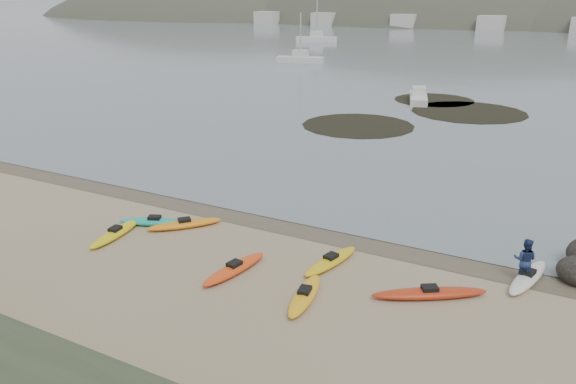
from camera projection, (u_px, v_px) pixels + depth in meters
The scene contains 6 objects.
ground at pixel (288, 222), 26.33m from camera, with size 600.00×600.00×0.00m, color tan.
wet_sand at pixel (285, 224), 26.08m from camera, with size 60.00×60.00×0.00m, color brown.
kayaks at pixel (278, 257), 22.49m from camera, with size 18.24×8.47×0.34m.
person_east at pixel (525, 260), 20.75m from camera, with size 0.82×0.64×1.69m, color navy.
kelp_mats at pixel (426, 113), 49.83m from camera, with size 16.30×22.36×0.04m.
moored_boats at pixel (489, 52), 95.36m from camera, with size 99.39×94.04×1.22m.
Camera 1 is at (11.51, -21.41, 10.21)m, focal length 35.00 mm.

